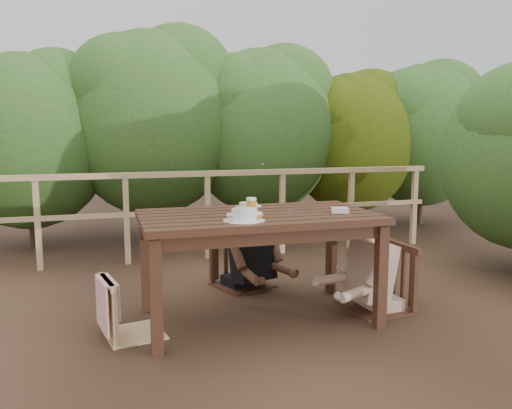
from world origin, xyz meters
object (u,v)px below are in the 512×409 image
object	(u,v)px
chair_left	(132,279)
woman	(242,223)
table	(258,268)
diner_right	(381,232)
soup_far	(248,208)
tumbler	(291,214)
beer_glass	(251,207)
bread_roll	(256,215)
chair_right	(378,248)
chair_far	(242,235)
soup_near	(244,216)
butter_tub	(340,211)

from	to	relation	value
chair_left	woman	size ratio (longest dim) A/B	0.68
table	diner_right	size ratio (longest dim) A/B	1.38
woman	soup_far	size ratio (longest dim) A/B	5.00
table	tumbler	bearing A→B (deg)	-42.56
beer_glass	bread_roll	bearing A→B (deg)	-93.28
chair_right	chair_left	bearing A→B (deg)	-94.97
soup_far	chair_far	bearing A→B (deg)	78.84
chair_right	woman	size ratio (longest dim) A/B	0.84
chair_right	soup_near	distance (m)	1.25
butter_tub	beer_glass	bearing A→B (deg)	-169.64
chair_left	butter_tub	distance (m)	1.63
soup_near	chair_far	bearing A→B (deg)	75.71
chair_right	beer_glass	size ratio (longest dim) A/B	7.13
table	butter_tub	size ratio (longest dim) A/B	13.80
chair_far	beer_glass	bearing A→B (deg)	-119.83
chair_far	beer_glass	world-z (taller)	chair_far
woman	tumbler	xyz separation A→B (m)	(0.09, -1.06, 0.25)
woman	bread_roll	bearing A→B (deg)	61.36
table	chair_far	size ratio (longest dim) A/B	1.81
beer_glass	tumbler	bearing A→B (deg)	-31.07
table	chair_far	world-z (taller)	chair_far
soup_far	woman	bearing A→B (deg)	79.15
chair_right	diner_right	xyz separation A→B (m)	(0.03, 0.00, 0.13)
chair_right	soup_near	xyz separation A→B (m)	(-1.18, -0.20, 0.36)
soup_far	beer_glass	world-z (taller)	beer_glass
diner_right	bread_roll	xyz separation A→B (m)	(-1.10, -0.12, 0.21)
chair_right	butter_tub	size ratio (longest dim) A/B	7.94
chair_far	butter_tub	distance (m)	1.18
chair_right	tumbler	distance (m)	0.89
woman	table	bearing A→B (deg)	63.85
table	soup_near	size ratio (longest dim) A/B	5.91
chair_far	diner_right	bearing A→B (deg)	-63.68
butter_tub	table	bearing A→B (deg)	-172.94
chair_far	bread_roll	distance (m)	1.11
soup_near	tumbler	distance (m)	0.38
table	tumbler	world-z (taller)	tumbler
woman	diner_right	world-z (taller)	diner_right
table	chair_far	distance (m)	0.87
woman	soup_far	distance (m)	0.78
diner_right	soup_near	xyz separation A→B (m)	(-1.21, -0.20, 0.23)
chair_far	tumbler	size ratio (longest dim) A/B	14.37
chair_left	beer_glass	world-z (taller)	beer_glass
table	chair_left	bearing A→B (deg)	-176.91
bread_roll	beer_glass	distance (m)	0.15
woman	butter_tub	bearing A→B (deg)	97.36
chair_far	soup_far	world-z (taller)	chair_far
soup_far	diner_right	bearing A→B (deg)	-11.10
chair_left	bread_roll	world-z (taller)	bread_roll
soup_near	tumbler	world-z (taller)	soup_near
chair_right	woman	distance (m)	1.30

